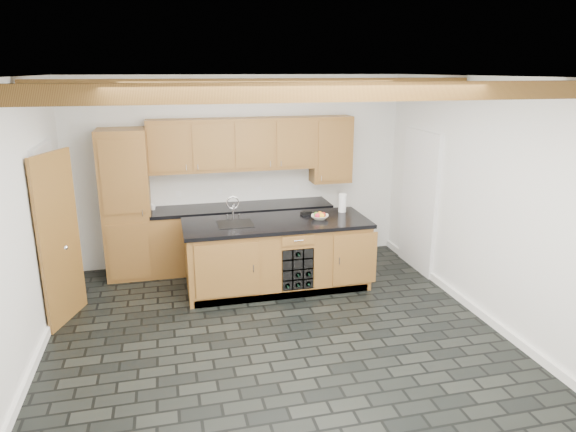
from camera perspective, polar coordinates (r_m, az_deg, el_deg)
The scene contains 10 objects.
ground at distance 5.93m, azimuth -1.39°, elevation -12.95°, with size 5.00×5.00×0.00m, color black.
room_shell at distance 5.85m, azimuth -3.41°, elevation 2.69°, with size 5.01×5.00×5.00m.
back_cabinetry at distance 7.59m, azimuth -7.81°, elevation 1.40°, with size 3.65×0.62×2.20m.
island at distance 6.94m, azimuth -1.19°, elevation -4.30°, with size 2.48×0.96×0.93m.
faucet at distance 6.74m, azimuth -5.93°, elevation -0.53°, with size 0.45×0.40×0.34m.
kitchen_scale at distance 7.12m, azimuth 2.18°, elevation 0.38°, with size 0.19×0.13×0.05m.
fruit_bowl at distance 6.90m, azimuth 3.55°, elevation -0.13°, with size 0.23×0.23×0.06m, color beige.
fruit_cluster at distance 6.89m, azimuth 3.55°, elevation 0.12°, with size 0.16×0.17×0.07m.
paper_towel at distance 7.26m, azimuth 6.06°, elevation 1.45°, with size 0.11×0.11×0.26m, color white.
mug at distance 7.59m, azimuth -14.79°, elevation 0.98°, with size 0.09×0.09×0.09m, color white.
Camera 1 is at (-1.09, -5.08, 2.86)m, focal length 32.00 mm.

